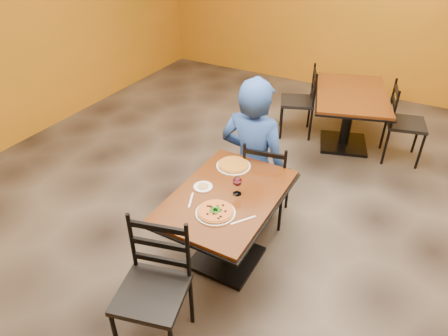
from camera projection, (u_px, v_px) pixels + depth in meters
The scene contains 17 objects.
floor at pixel (250, 227), 4.08m from camera, with size 7.00×8.00×0.01m, color black.
table_main at pixel (227, 213), 3.41m from camera, with size 0.83×1.23×0.75m.
table_second at pixel (350, 107), 5.14m from camera, with size 1.24×1.52×0.75m.
chair_main_near at pixel (152, 294), 2.77m from camera, with size 0.46×0.46×1.01m, color black, non-canonical shape.
chair_main_far at pixel (267, 178), 3.99m from camera, with size 0.42×0.42×0.93m, color black, non-canonical shape.
chair_second_left at pixel (297, 102), 5.47m from camera, with size 0.43×0.43×0.95m, color black, non-canonical shape.
chair_second_right at pixel (406, 124), 4.91m from camera, with size 0.44×0.44×0.97m, color black, non-canonical shape.
diner at pixel (253, 148), 3.96m from camera, with size 0.70×0.46×1.46m, color navy.
plate_main at pixel (216, 213), 3.10m from camera, with size 0.31×0.31×0.01m, color white.
pizza_main at pixel (215, 211), 3.09m from camera, with size 0.28×0.28×0.02m, color #980B0B.
plate_far at pixel (233, 166), 3.65m from camera, with size 0.31×0.31×0.01m, color white.
pizza_far at pixel (234, 164), 3.64m from camera, with size 0.28×0.28×0.02m, color gold.
side_plate at pixel (203, 187), 3.38m from camera, with size 0.16×0.16×0.01m, color white.
dip at pixel (203, 186), 3.38m from camera, with size 0.09×0.09×0.01m, color #A98952.
wine_glass at pixel (237, 185), 3.26m from camera, with size 0.08×0.08×0.18m, color white, non-canonical shape.
fork at pixel (191, 200), 3.24m from camera, with size 0.01×0.19×0.00m, color silver.
knife at pixel (243, 220), 3.03m from camera, with size 0.01×0.21×0.00m, color silver.
Camera 1 is at (1.24, -2.81, 2.76)m, focal length 32.41 mm.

